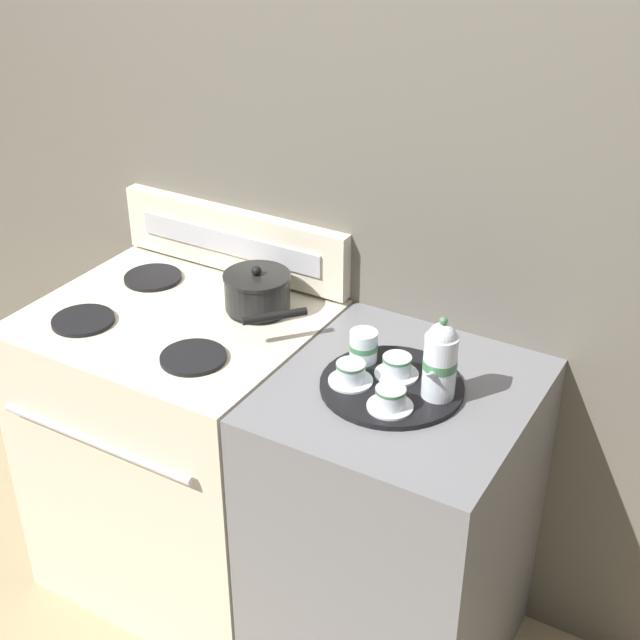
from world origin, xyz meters
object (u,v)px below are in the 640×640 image
teacup_left (351,373)px  teapot (440,360)px  teacup_right (397,366)px  teacup_front (390,398)px  serving_tray (392,386)px  creamer_jug (363,346)px  stove (184,449)px  saucepan (258,291)px

teacup_left → teapot: bearing=15.0°
teacup_right → teacup_front: size_ratio=1.00×
serving_tray → creamer_jug: creamer_jug is taller
creamer_jug → teacup_left: bearing=-79.0°
teapot → teacup_right: 0.14m
teapot → teacup_left: (-0.21, -0.06, -0.07)m
teapot → teacup_front: bearing=-126.2°
stove → teapot: teapot is taller
serving_tray → teacup_right: 0.05m
teacup_right → creamer_jug: size_ratio=1.36×
teacup_right → stove: bearing=-177.6°
teacup_left → creamer_jug: 0.11m
stove → serving_tray: serving_tray is taller
teacup_left → teacup_front: size_ratio=1.00×
teacup_front → creamer_jug: size_ratio=1.36×
stove → serving_tray: (0.69, -0.01, 0.47)m
saucepan → teacup_right: 0.50m
serving_tray → teacup_front: teacup_front is taller
saucepan → teapot: teapot is taller
serving_tray → teapot: (0.12, 0.01, 0.11)m
teacup_front → teapot: bearing=53.8°
stove → teacup_left: (0.60, -0.05, 0.51)m
serving_tray → teacup_front: size_ratio=3.20×
stove → teapot: bearing=0.0°
stove → teacup_right: size_ratio=8.63×
saucepan → teacup_left: saucepan is taller
stove → creamer_jug: 0.78m
teacup_left → creamer_jug: bearing=101.0°
teacup_front → teacup_right: bearing=109.7°
creamer_jug → teacup_right: bearing=-11.6°
stove → teapot: size_ratio=4.44×
stove → serving_tray: 0.83m
saucepan → teacup_right: size_ratio=2.67×
teacup_right → teacup_front: bearing=-70.3°
teapot → teacup_front: size_ratio=1.94×
teacup_left → creamer_jug: size_ratio=1.36×
teacup_right → teacup_front: 0.14m
saucepan → serving_tray: (0.49, -0.16, -0.06)m
teapot → creamer_jug: 0.24m
teacup_right → teacup_left: bearing=-135.5°
saucepan → serving_tray: saucepan is taller
serving_tray → teacup_left: bearing=-153.7°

